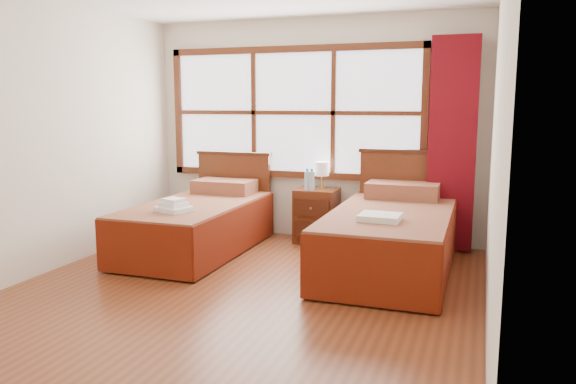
% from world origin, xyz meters
% --- Properties ---
extents(floor, '(4.50, 4.50, 0.00)m').
position_xyz_m(floor, '(0.00, 0.00, 0.00)').
color(floor, brown).
rests_on(floor, ground).
extents(wall_back, '(4.00, 0.00, 4.00)m').
position_xyz_m(wall_back, '(0.00, 2.25, 1.30)').
color(wall_back, silver).
rests_on(wall_back, floor).
extents(wall_left, '(0.00, 4.50, 4.50)m').
position_xyz_m(wall_left, '(-2.00, 0.00, 1.30)').
color(wall_left, silver).
rests_on(wall_left, floor).
extents(wall_right, '(0.00, 4.50, 4.50)m').
position_xyz_m(wall_right, '(2.00, 0.00, 1.30)').
color(wall_right, silver).
rests_on(wall_right, floor).
extents(window, '(3.16, 0.06, 1.56)m').
position_xyz_m(window, '(-0.25, 2.21, 1.50)').
color(window, white).
rests_on(window, wall_back).
extents(curtain, '(0.50, 0.16, 2.30)m').
position_xyz_m(curtain, '(1.60, 2.11, 1.17)').
color(curtain, maroon).
rests_on(curtain, wall_back).
extents(bed_left, '(1.05, 2.07, 1.02)m').
position_xyz_m(bed_left, '(-1.00, 1.20, 0.31)').
color(bed_left, '#3B1A0C').
rests_on(bed_left, floor).
extents(bed_right, '(1.13, 2.19, 1.10)m').
position_xyz_m(bed_right, '(1.11, 1.20, 0.34)').
color(bed_right, '#3B1A0C').
rests_on(bed_right, floor).
extents(nightstand, '(0.47, 0.46, 0.63)m').
position_xyz_m(nightstand, '(0.12, 1.99, 0.31)').
color(nightstand, '#542512').
rests_on(nightstand, floor).
extents(towels_left, '(0.38, 0.35, 0.13)m').
position_xyz_m(towels_left, '(-0.98, 0.64, 0.60)').
color(towels_left, white).
rests_on(towels_left, bed_left).
extents(towels_right, '(0.37, 0.32, 0.06)m').
position_xyz_m(towels_right, '(1.09, 0.67, 0.62)').
color(towels_right, white).
rests_on(towels_right, bed_right).
extents(lamp, '(0.16, 0.16, 0.31)m').
position_xyz_m(lamp, '(0.16, 2.04, 0.85)').
color(lamp, '#BD913C').
rests_on(lamp, nightstand).
extents(bottle_near, '(0.07, 0.07, 0.25)m').
position_xyz_m(bottle_near, '(0.03, 1.89, 0.74)').
color(bottle_near, '#AAC8DB').
rests_on(bottle_near, nightstand).
extents(bottle_far, '(0.07, 0.07, 0.25)m').
position_xyz_m(bottle_far, '(0.09, 1.89, 0.74)').
color(bottle_far, '#AAC8DB').
rests_on(bottle_far, nightstand).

